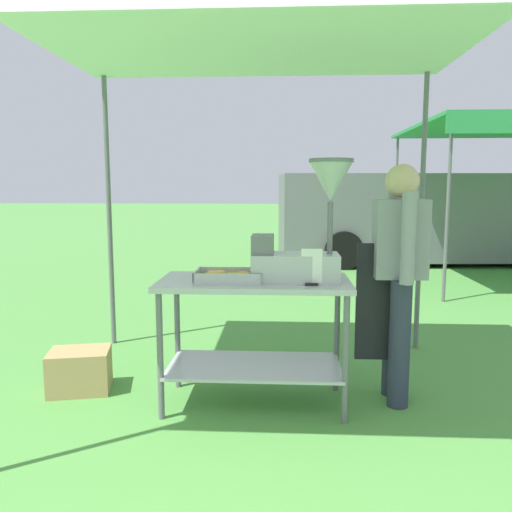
{
  "coord_description": "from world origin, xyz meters",
  "views": [
    {
      "loc": [
        0.22,
        -2.09,
        1.47
      ],
      "look_at": [
        0.02,
        1.43,
        0.99
      ],
      "focal_mm": 35.99,
      "sensor_mm": 36.0,
      "label": 1
    }
  ],
  "objects_px": {
    "stall_canopy": "(255,40)",
    "menu_sign": "(312,270)",
    "donut_cart": "(254,314)",
    "donut_fryer": "(306,233)",
    "vendor": "(398,271)",
    "van_grey": "(423,217)",
    "supply_crate": "(80,371)",
    "donut_tray": "(228,277)"
  },
  "relations": [
    {
      "from": "stall_canopy",
      "to": "menu_sign",
      "type": "height_order",
      "value": "stall_canopy"
    },
    {
      "from": "donut_cart",
      "to": "donut_fryer",
      "type": "bearing_deg",
      "value": -5.31
    },
    {
      "from": "menu_sign",
      "to": "vendor",
      "type": "distance_m",
      "value": 0.66
    },
    {
      "from": "vendor",
      "to": "van_grey",
      "type": "bearing_deg",
      "value": 73.86
    },
    {
      "from": "stall_canopy",
      "to": "donut_cart",
      "type": "distance_m",
      "value": 1.77
    },
    {
      "from": "donut_fryer",
      "to": "menu_sign",
      "type": "height_order",
      "value": "donut_fryer"
    },
    {
      "from": "stall_canopy",
      "to": "vendor",
      "type": "xyz_separation_m",
      "value": [
        0.96,
        0.01,
        -1.49
      ]
    },
    {
      "from": "donut_cart",
      "to": "supply_crate",
      "type": "xyz_separation_m",
      "value": [
        -1.27,
        0.15,
        -0.48
      ]
    },
    {
      "from": "donut_fryer",
      "to": "supply_crate",
      "type": "bearing_deg",
      "value": 173.63
    },
    {
      "from": "donut_fryer",
      "to": "vendor",
      "type": "xyz_separation_m",
      "value": [
        0.62,
        0.14,
        -0.26
      ]
    },
    {
      "from": "donut_tray",
      "to": "menu_sign",
      "type": "distance_m",
      "value": 0.55
    },
    {
      "from": "stall_canopy",
      "to": "donut_cart",
      "type": "relative_size",
      "value": 2.4
    },
    {
      "from": "donut_cart",
      "to": "vendor",
      "type": "distance_m",
      "value": 1.0
    },
    {
      "from": "menu_sign",
      "to": "supply_crate",
      "type": "relative_size",
      "value": 0.48
    },
    {
      "from": "donut_tray",
      "to": "vendor",
      "type": "bearing_deg",
      "value": 9.01
    },
    {
      "from": "donut_cart",
      "to": "donut_fryer",
      "type": "relative_size",
      "value": 1.6
    },
    {
      "from": "vendor",
      "to": "supply_crate",
      "type": "bearing_deg",
      "value": 179.09
    },
    {
      "from": "donut_cart",
      "to": "donut_tray",
      "type": "relative_size",
      "value": 2.86
    },
    {
      "from": "stall_canopy",
      "to": "van_grey",
      "type": "xyz_separation_m",
      "value": [
        2.89,
        6.71,
        -1.51
      ]
    },
    {
      "from": "vendor",
      "to": "supply_crate",
      "type": "relative_size",
      "value": 3.37
    },
    {
      "from": "van_grey",
      "to": "donut_tray",
      "type": "bearing_deg",
      "value": -114.0
    },
    {
      "from": "donut_cart",
      "to": "supply_crate",
      "type": "relative_size",
      "value": 2.62
    },
    {
      "from": "donut_tray",
      "to": "donut_cart",
      "type": "bearing_deg",
      "value": 21.53
    },
    {
      "from": "donut_tray",
      "to": "vendor",
      "type": "height_order",
      "value": "vendor"
    },
    {
      "from": "menu_sign",
      "to": "stall_canopy",
      "type": "bearing_deg",
      "value": 144.08
    },
    {
      "from": "donut_fryer",
      "to": "vendor",
      "type": "distance_m",
      "value": 0.69
    },
    {
      "from": "donut_cart",
      "to": "van_grey",
      "type": "bearing_deg",
      "value": 66.97
    },
    {
      "from": "donut_tray",
      "to": "vendor",
      "type": "xyz_separation_m",
      "value": [
        1.12,
        0.18,
        0.02
      ]
    },
    {
      "from": "donut_cart",
      "to": "donut_tray",
      "type": "bearing_deg",
      "value": -158.47
    },
    {
      "from": "menu_sign",
      "to": "van_grey",
      "type": "xyz_separation_m",
      "value": [
        2.53,
        6.97,
        -0.07
      ]
    },
    {
      "from": "stall_canopy",
      "to": "donut_fryer",
      "type": "xyz_separation_m",
      "value": [
        0.33,
        -0.13,
        -1.23
      ]
    },
    {
      "from": "menu_sign",
      "to": "supply_crate",
      "type": "distance_m",
      "value": 1.85
    },
    {
      "from": "stall_canopy",
      "to": "donut_fryer",
      "type": "height_order",
      "value": "stall_canopy"
    },
    {
      "from": "menu_sign",
      "to": "vendor",
      "type": "xyz_separation_m",
      "value": [
        0.59,
        0.28,
        -0.05
      ]
    },
    {
      "from": "donut_cart",
      "to": "supply_crate",
      "type": "bearing_deg",
      "value": 173.35
    },
    {
      "from": "menu_sign",
      "to": "vendor",
      "type": "height_order",
      "value": "vendor"
    },
    {
      "from": "stall_canopy",
      "to": "donut_tray",
      "type": "relative_size",
      "value": 6.87
    },
    {
      "from": "stall_canopy",
      "to": "vendor",
      "type": "bearing_deg",
      "value": 0.87
    },
    {
      "from": "menu_sign",
      "to": "vendor",
      "type": "relative_size",
      "value": 0.14
    },
    {
      "from": "menu_sign",
      "to": "donut_tray",
      "type": "bearing_deg",
      "value": 169.21
    },
    {
      "from": "vendor",
      "to": "donut_fryer",
      "type": "bearing_deg",
      "value": -167.01
    },
    {
      "from": "supply_crate",
      "to": "donut_cart",
      "type": "bearing_deg",
      "value": -6.65
    }
  ]
}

